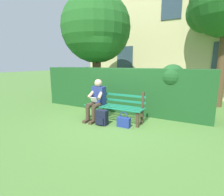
% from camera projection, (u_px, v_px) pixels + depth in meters
% --- Properties ---
extents(ground, '(60.00, 60.00, 0.00)m').
position_uv_depth(ground, '(114.00, 121.00, 5.00)').
color(ground, '#517F38').
extents(park_bench, '(1.71, 0.50, 0.85)m').
position_uv_depth(park_bench, '(115.00, 106.00, 4.97)').
color(park_bench, '#4C3828').
rests_on(park_bench, ground).
extents(person_seated, '(0.44, 0.73, 1.15)m').
position_uv_depth(person_seated, '(97.00, 99.00, 5.03)').
color(person_seated, navy).
rests_on(person_seated, ground).
extents(hedge_backdrop, '(5.79, 0.86, 1.58)m').
position_uv_depth(hedge_backdrop, '(121.00, 88.00, 6.04)').
color(hedge_backdrop, '#1E5123').
rests_on(hedge_backdrop, ground).
extents(tree, '(2.89, 2.76, 4.37)m').
position_uv_depth(tree, '(95.00, 30.00, 7.14)').
color(tree, brown).
rests_on(tree, ground).
extents(building_facade, '(9.10, 2.79, 6.73)m').
position_uv_depth(building_facade, '(175.00, 29.00, 9.28)').
color(building_facade, beige).
rests_on(building_facade, ground).
extents(backpack, '(0.31, 0.24, 0.40)m').
position_uv_depth(backpack, '(102.00, 118.00, 4.62)').
color(backpack, '#191E33').
rests_on(backpack, ground).
extents(handbag, '(0.34, 0.13, 0.40)m').
position_uv_depth(handbag, '(124.00, 122.00, 4.48)').
color(handbag, navy).
rests_on(handbag, ground).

